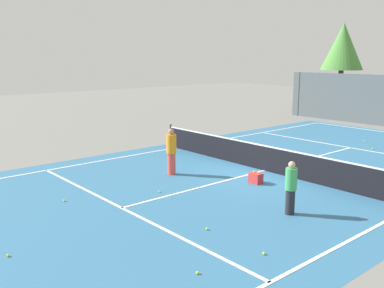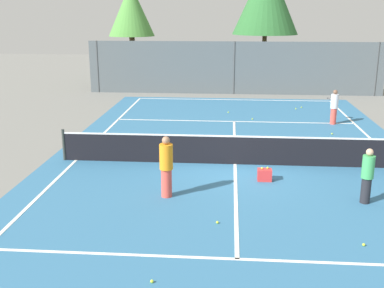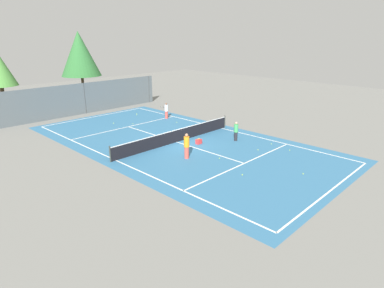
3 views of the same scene
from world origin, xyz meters
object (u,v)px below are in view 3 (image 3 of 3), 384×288
object	(u,v)px
tennis_ball_0	(242,175)
tennis_ball_1	(114,123)
tennis_ball_5	(271,144)
tennis_ball_7	(303,174)
tennis_ball_6	(177,122)
player_2	(236,131)
tennis_ball_2	(219,158)
tennis_ball_3	(290,150)
tennis_ball_4	(258,150)
player_1	(187,146)
tennis_ball_8	(137,114)
player_0	(166,110)
tennis_ball_10	(137,115)
tennis_ball_9	(133,124)
ball_crate	(199,142)

from	to	relation	value
tennis_ball_0	tennis_ball_1	xyz separation A→B (m)	(1.35, 15.77, 0.00)
tennis_ball_5	tennis_ball_7	bearing A→B (deg)	-129.66
tennis_ball_6	player_2	bearing A→B (deg)	-94.66
tennis_ball_2	tennis_ball_6	world-z (taller)	same
tennis_ball_0	tennis_ball_3	size ratio (longest dim) A/B	1.00
tennis_ball_4	player_1	bearing A→B (deg)	151.72
tennis_ball_7	tennis_ball_8	world-z (taller)	same
tennis_ball_0	player_0	bearing A→B (deg)	65.89
tennis_ball_4	tennis_ball_10	size ratio (longest dim) A/B	1.00
tennis_ball_2	tennis_ball_8	distance (m)	15.21
tennis_ball_9	tennis_ball_4	bearing A→B (deg)	-81.19
tennis_ball_4	tennis_ball_10	distance (m)	15.11
player_0	tennis_ball_8	bearing A→B (deg)	103.78
ball_crate	tennis_ball_3	world-z (taller)	ball_crate
tennis_ball_1	tennis_ball_8	world-z (taller)	same
player_0	tennis_ball_1	bearing A→B (deg)	156.64
tennis_ball_1	tennis_ball_3	distance (m)	16.28
ball_crate	tennis_ball_1	distance (m)	9.94
tennis_ball_7	tennis_ball_1	bearing A→B (deg)	94.09
tennis_ball_2	tennis_ball_5	bearing A→B (deg)	-9.65
tennis_ball_0	tennis_ball_1	world-z (taller)	same
tennis_ball_7	tennis_ball_5	bearing A→B (deg)	50.34
player_1	tennis_ball_4	size ratio (longest dim) A/B	26.32
tennis_ball_0	tennis_ball_6	distance (m)	13.06
tennis_ball_3	tennis_ball_9	world-z (taller)	same
tennis_ball_0	tennis_ball_9	world-z (taller)	same
player_1	tennis_ball_8	bearing A→B (deg)	66.99
tennis_ball_3	tennis_ball_6	distance (m)	11.59
tennis_ball_2	tennis_ball_8	bearing A→B (deg)	74.52
tennis_ball_5	tennis_ball_7	size ratio (longest dim) A/B	1.00
player_0	tennis_ball_9	distance (m)	3.76
player_0	tennis_ball_1	xyz separation A→B (m)	(-4.78, 2.06, -0.78)
tennis_ball_6	tennis_ball_10	size ratio (longest dim) A/B	1.00
tennis_ball_6	tennis_ball_10	world-z (taller)	same
tennis_ball_6	tennis_ball_5	bearing A→B (deg)	-86.73
tennis_ball_0	tennis_ball_5	world-z (taller)	same
tennis_ball_4	tennis_ball_7	size ratio (longest dim) A/B	1.00
tennis_ball_3	tennis_ball_6	bearing A→B (deg)	91.24
tennis_ball_10	tennis_ball_9	bearing A→B (deg)	-132.06
tennis_ball_1	tennis_ball_8	size ratio (longest dim) A/B	1.00
ball_crate	tennis_ball_8	world-z (taller)	ball_crate
player_0	tennis_ball_10	size ratio (longest dim) A/B	23.89
ball_crate	tennis_ball_2	xyz separation A→B (m)	(-1.35, -3.17, -0.15)
tennis_ball_4	tennis_ball_10	bearing A→B (deg)	88.30
tennis_ball_7	tennis_ball_9	bearing A→B (deg)	90.54
tennis_ball_1	tennis_ball_5	size ratio (longest dim) A/B	1.00
player_1	tennis_ball_8	xyz separation A→B (m)	(5.52, 13.01, -0.86)
tennis_ball_6	tennis_ball_10	distance (m)	5.25
tennis_ball_1	tennis_ball_4	bearing A→B (deg)	-77.53
player_2	tennis_ball_2	size ratio (longest dim) A/B	23.10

